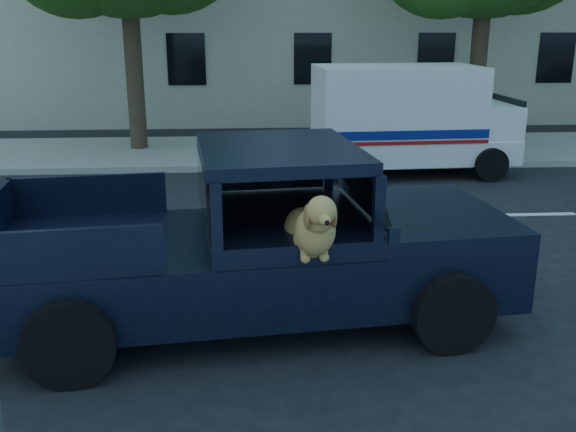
% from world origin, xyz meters
% --- Properties ---
extents(ground, '(120.00, 120.00, 0.00)m').
position_xyz_m(ground, '(0.00, 0.00, 0.00)').
color(ground, black).
rests_on(ground, ground).
extents(far_sidewalk, '(60.00, 4.00, 0.15)m').
position_xyz_m(far_sidewalk, '(0.00, 9.20, 0.07)').
color(far_sidewalk, gray).
rests_on(far_sidewalk, ground).
extents(lane_stripes, '(21.60, 0.14, 0.01)m').
position_xyz_m(lane_stripes, '(2.00, 3.40, 0.01)').
color(lane_stripes, silver).
rests_on(lane_stripes, ground).
extents(pickup_truck, '(5.97, 3.15, 2.06)m').
position_xyz_m(pickup_truck, '(-1.18, -0.50, 0.70)').
color(pickup_truck, black).
rests_on(pickup_truck, ground).
extents(mail_truck, '(4.52, 2.45, 2.42)m').
position_xyz_m(mail_truck, '(2.52, 6.88, 1.06)').
color(mail_truck, silver).
rests_on(mail_truck, ground).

